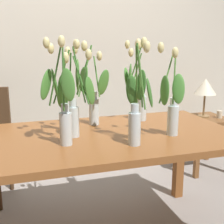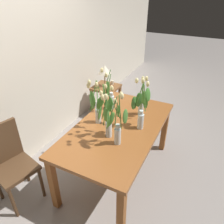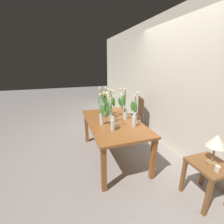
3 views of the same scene
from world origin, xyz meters
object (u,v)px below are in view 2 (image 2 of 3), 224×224
object	(u,v)px
tulip_vase_5	(98,107)
tulip_vase_2	(116,127)
tulip_vase_4	(142,103)
tulip_vase_0	(110,97)
tulip_vase_1	(140,111)
tulip_vase_3	(109,118)
pillar_candle	(112,82)
table_lamp	(105,70)
dining_chair	(10,160)
dining_table	(118,133)
side_table	(106,92)

from	to	relation	value
tulip_vase_5	tulip_vase_2	bearing A→B (deg)	-123.66
tulip_vase_2	tulip_vase_4	distance (m)	0.64
tulip_vase_0	tulip_vase_1	distance (m)	0.52
tulip_vase_1	tulip_vase_3	size ratio (longest dim) A/B	1.03
pillar_candle	tulip_vase_4	bearing A→B (deg)	-138.57
table_lamp	pillar_candle	distance (m)	0.31
tulip_vase_5	dining_chair	xyz separation A→B (m)	(-0.75, 0.67, -0.45)
table_lamp	tulip_vase_1	bearing A→B (deg)	-137.38
tulip_vase_3	table_lamp	world-z (taller)	tulip_vase_3
tulip_vase_3	tulip_vase_0	bearing A→B (deg)	26.42
tulip_vase_1	tulip_vase_2	distance (m)	0.40
dining_table	tulip_vase_2	bearing A→B (deg)	-157.92
tulip_vase_0	pillar_candle	xyz separation A→B (m)	(1.11, 0.52, -0.33)
dining_table	tulip_vase_5	bearing A→B (deg)	104.76
tulip_vase_4	side_table	xyz separation A→B (m)	(0.93, 1.00, -0.48)
tulip_vase_2	dining_table	bearing A→B (deg)	22.08
tulip_vase_5	tulip_vase_1	bearing A→B (deg)	-69.87
tulip_vase_2	tulip_vase_1	bearing A→B (deg)	-15.04
tulip_vase_0	tulip_vase_1	bearing A→B (deg)	-112.31
dining_chair	tulip_vase_4	bearing A→B (deg)	-41.94
tulip_vase_3	side_table	bearing A→B (deg)	29.22
tulip_vase_3	tulip_vase_2	bearing A→B (deg)	-122.48
side_table	table_lamp	distance (m)	0.42
side_table	tulip_vase_0	bearing A→B (deg)	-149.39
tulip_vase_2	table_lamp	size ratio (longest dim) A/B	1.47
tulip_vase_2	tulip_vase_4	world-z (taller)	tulip_vase_2
dining_table	side_table	size ratio (longest dim) A/B	2.91
dining_table	tulip_vase_1	world-z (taller)	tulip_vase_1
table_lamp	tulip_vase_5	bearing A→B (deg)	-154.48
tulip_vase_5	side_table	size ratio (longest dim) A/B	1.04
tulip_vase_4	side_table	size ratio (longest dim) A/B	1.00
dining_table	tulip_vase_5	xyz separation A→B (m)	(-0.06, 0.22, 0.32)
dining_table	tulip_vase_4	size ratio (longest dim) A/B	2.90
tulip_vase_2	table_lamp	xyz separation A→B (m)	(1.57, 0.98, -0.09)
tulip_vase_3	pillar_candle	size ratio (longest dim) A/B	7.48
dining_table	pillar_candle	bearing A→B (deg)	28.98
tulip_vase_2	tulip_vase_5	distance (m)	0.41
tulip_vase_4	pillar_candle	size ratio (longest dim) A/B	7.36
tulip_vase_0	dining_chair	distance (m)	1.34
tulip_vase_5	dining_chair	bearing A→B (deg)	138.54
tulip_vase_2	pillar_candle	distance (m)	1.96
dining_table	tulip_vase_0	xyz separation A→B (m)	(0.30, 0.26, 0.27)
dining_chair	tulip_vase_1	bearing A→B (deg)	-50.45
tulip_vase_5	pillar_candle	size ratio (longest dim) A/B	7.63
tulip_vase_5	table_lamp	bearing A→B (deg)	25.52
dining_table	side_table	bearing A→B (deg)	33.29
tulip_vase_2	tulip_vase_5	bearing A→B (deg)	56.34
side_table	table_lamp	bearing A→B (deg)	98.96
dining_table	table_lamp	bearing A→B (deg)	33.98
tulip_vase_5	side_table	bearing A→B (deg)	24.76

